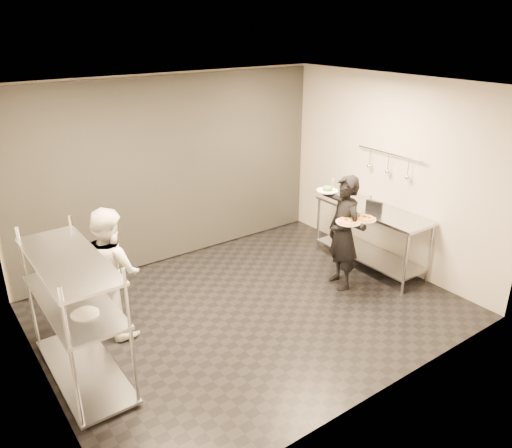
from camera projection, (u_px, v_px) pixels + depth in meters
room_shell at (201, 184)px, 6.79m from camera, size 5.00×4.00×2.80m
pass_rack at (76, 312)px, 4.99m from camera, size 0.60×1.60×1.50m
prep_counter at (371, 227)px, 7.38m from camera, size 0.60×1.80×0.92m
utensil_rail at (389, 164)px, 7.16m from camera, size 0.07×1.20×0.31m
waiter at (344, 233)px, 6.75m from camera, size 0.52×0.66×1.60m
chef at (111, 271)px, 5.78m from camera, size 0.73×0.86×1.55m
pizza_plate_near at (348, 221)px, 6.47m from camera, size 0.32×0.32×0.05m
pizza_plate_far at (364, 218)px, 6.59m from camera, size 0.31×0.31×0.05m
salad_plate at (327, 189)px, 6.72m from camera, size 0.29×0.29×0.07m
pos_monitor at (374, 207)px, 7.08m from camera, size 0.11×0.25×0.17m
bottle_green at (332, 187)px, 7.76m from camera, size 0.08×0.08×0.27m
bottle_clear at (370, 201)px, 7.30m from camera, size 0.06×0.06×0.19m
bottle_dark at (346, 193)px, 7.55m from camera, size 0.07×0.07×0.24m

